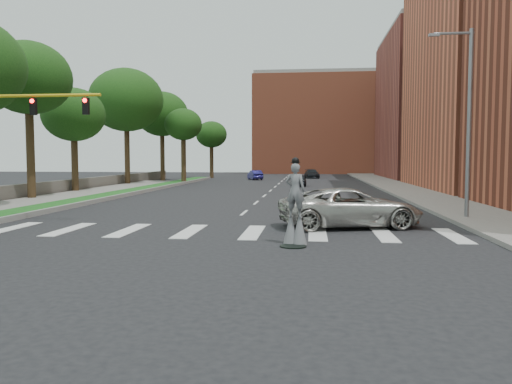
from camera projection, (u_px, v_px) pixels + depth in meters
name	position (u px, v px, depth m)	size (l,w,h in m)	color
ground_plane	(216.00, 236.00, 19.08)	(160.00, 160.00, 0.00)	black
grass_median	(122.00, 193.00, 40.15)	(2.00, 60.00, 0.25)	#17511A
median_curb	(135.00, 193.00, 40.04)	(0.20, 60.00, 0.28)	gray
sidewalk_left	(14.00, 205.00, 30.56)	(4.00, 60.00, 0.18)	slate
sidewalk_right	(416.00, 191.00, 42.51)	(5.00, 90.00, 0.18)	slate
stone_wall	(69.00, 186.00, 42.70)	(0.50, 56.00, 1.10)	#524D46
manhole	(293.00, 246.00, 16.77)	(0.90, 0.90, 0.04)	black
building_far	(444.00, 107.00, 69.55)	(16.00, 22.00, 20.00)	brown
building_backdrop	(324.00, 126.00, 95.16)	(26.00, 14.00, 18.00)	#C95F3F
streetlight	(467.00, 117.00, 23.51)	(2.05, 0.20, 9.00)	slate
traffic_signal	(18.00, 132.00, 22.83)	(5.30, 0.23, 6.20)	black
stilt_performer	(295.00, 209.00, 17.18)	(0.83, 0.64, 3.01)	#332414
suv_crossing	(350.00, 208.00, 21.43)	(2.81, 6.10, 1.70)	#B1AEA7
car_near	(299.00, 180.00, 51.69)	(1.47, 3.65, 1.25)	black
car_mid	(255.00, 175.00, 66.75)	(1.33, 3.81, 1.26)	navy
car_far	(312.00, 174.00, 71.71)	(1.79, 4.39, 1.27)	black
tree_2	(28.00, 79.00, 34.42)	(5.90, 5.90, 11.00)	#332414
tree_3	(74.00, 115.00, 41.96)	(5.28, 5.28, 8.84)	#332414
tree_4	(126.00, 100.00, 53.34)	(7.90, 7.90, 12.49)	#332414
tree_5	(162.00, 114.00, 63.25)	(6.65, 6.65, 11.32)	#332414
tree_6	(183.00, 125.00, 56.39)	(4.23, 4.23, 8.52)	#332414
tree_7	(211.00, 135.00, 72.46)	(4.52, 4.52, 8.24)	#332414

